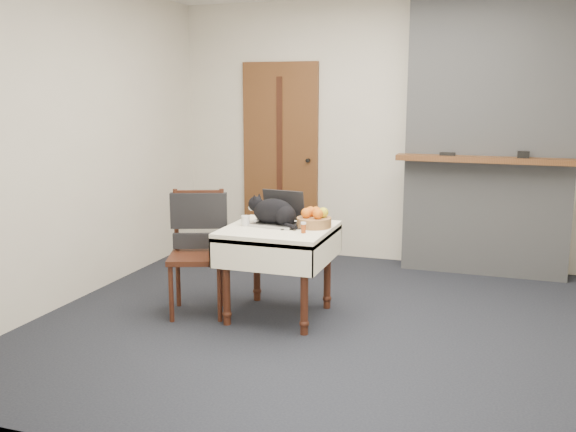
{
  "coord_description": "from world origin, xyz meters",
  "views": [
    {
      "loc": [
        1.08,
        -4.38,
        1.7
      ],
      "look_at": [
        -0.43,
        -0.01,
        0.8
      ],
      "focal_mm": 40.0,
      "sensor_mm": 36.0,
      "label": 1
    }
  ],
  "objects_px": {
    "fruit_basket": "(314,219)",
    "cream_jar": "(246,221)",
    "laptop": "(279,216)",
    "pill_bottle": "(303,227)",
    "door": "(280,159)",
    "cat": "(275,212)",
    "chair": "(198,234)",
    "side_table": "(279,242)"
  },
  "relations": [
    {
      "from": "fruit_basket",
      "to": "cream_jar",
      "type": "bearing_deg",
      "value": -167.16
    },
    {
      "from": "laptop",
      "to": "pill_bottle",
      "type": "bearing_deg",
      "value": -34.52
    },
    {
      "from": "door",
      "to": "fruit_basket",
      "type": "xyz_separation_m",
      "value": [
        0.93,
        -1.84,
        -0.24
      ]
    },
    {
      "from": "laptop",
      "to": "cream_jar",
      "type": "distance_m",
      "value": 0.26
    },
    {
      "from": "door",
      "to": "cat",
      "type": "xyz_separation_m",
      "value": [
        0.63,
        -1.88,
        -0.2
      ]
    },
    {
      "from": "fruit_basket",
      "to": "chair",
      "type": "xyz_separation_m",
      "value": [
        -0.9,
        -0.15,
        -0.15
      ]
    },
    {
      "from": "side_table",
      "to": "pill_bottle",
      "type": "height_order",
      "value": "pill_bottle"
    },
    {
      "from": "cream_jar",
      "to": "chair",
      "type": "distance_m",
      "value": 0.41
    },
    {
      "from": "door",
      "to": "fruit_basket",
      "type": "distance_m",
      "value": 2.08
    },
    {
      "from": "pill_bottle",
      "to": "chair",
      "type": "relative_size",
      "value": 0.08
    },
    {
      "from": "pill_bottle",
      "to": "fruit_basket",
      "type": "xyz_separation_m",
      "value": [
        0.01,
        0.23,
        0.02
      ]
    },
    {
      "from": "cream_jar",
      "to": "pill_bottle",
      "type": "distance_m",
      "value": 0.51
    },
    {
      "from": "side_table",
      "to": "cream_jar",
      "type": "xyz_separation_m",
      "value": [
        -0.26,
        -0.02,
        0.15
      ]
    },
    {
      "from": "side_table",
      "to": "laptop",
      "type": "height_order",
      "value": "laptop"
    },
    {
      "from": "door",
      "to": "laptop",
      "type": "distance_m",
      "value": 1.96
    },
    {
      "from": "side_table",
      "to": "chair",
      "type": "xyz_separation_m",
      "value": [
        -0.64,
        -0.06,
        0.02
      ]
    },
    {
      "from": "door",
      "to": "laptop",
      "type": "bearing_deg",
      "value": -70.6
    },
    {
      "from": "cream_jar",
      "to": "chair",
      "type": "height_order",
      "value": "chair"
    },
    {
      "from": "door",
      "to": "cream_jar",
      "type": "distance_m",
      "value": 2.02
    },
    {
      "from": "cream_jar",
      "to": "chair",
      "type": "xyz_separation_m",
      "value": [
        -0.39,
        -0.03,
        -0.13
      ]
    },
    {
      "from": "pill_bottle",
      "to": "chair",
      "type": "distance_m",
      "value": 0.9
    },
    {
      "from": "door",
      "to": "side_table",
      "type": "xyz_separation_m",
      "value": [
        0.68,
        -1.94,
        -0.41
      ]
    },
    {
      "from": "side_table",
      "to": "pill_bottle",
      "type": "bearing_deg",
      "value": -29.18
    },
    {
      "from": "laptop",
      "to": "cream_jar",
      "type": "height_order",
      "value": "laptop"
    },
    {
      "from": "cream_jar",
      "to": "fruit_basket",
      "type": "bearing_deg",
      "value": 12.84
    },
    {
      "from": "cat",
      "to": "fruit_basket",
      "type": "distance_m",
      "value": 0.31
    },
    {
      "from": "cat",
      "to": "pill_bottle",
      "type": "bearing_deg",
      "value": -23.04
    },
    {
      "from": "pill_bottle",
      "to": "chair",
      "type": "xyz_separation_m",
      "value": [
        -0.88,
        0.08,
        -0.13
      ]
    },
    {
      "from": "door",
      "to": "cat",
      "type": "height_order",
      "value": "door"
    },
    {
      "from": "side_table",
      "to": "fruit_basket",
      "type": "height_order",
      "value": "fruit_basket"
    },
    {
      "from": "cream_jar",
      "to": "fruit_basket",
      "type": "relative_size",
      "value": 0.29
    },
    {
      "from": "door",
      "to": "cream_jar",
      "type": "bearing_deg",
      "value": -77.9
    },
    {
      "from": "side_table",
      "to": "fruit_basket",
      "type": "distance_m",
      "value": 0.32
    },
    {
      "from": "door",
      "to": "fruit_basket",
      "type": "bearing_deg",
      "value": -63.23
    },
    {
      "from": "pill_bottle",
      "to": "cat",
      "type": "bearing_deg",
      "value": 146.85
    },
    {
      "from": "door",
      "to": "side_table",
      "type": "relative_size",
      "value": 2.56
    },
    {
      "from": "door",
      "to": "fruit_basket",
      "type": "relative_size",
      "value": 7.68
    },
    {
      "from": "laptop",
      "to": "cat",
      "type": "bearing_deg",
      "value": -107.46
    },
    {
      "from": "side_table",
      "to": "laptop",
      "type": "xyz_separation_m",
      "value": [
        -0.03,
        0.1,
        0.18
      ]
    },
    {
      "from": "side_table",
      "to": "pill_bottle",
      "type": "xyz_separation_m",
      "value": [
        0.24,
        -0.13,
        0.15
      ]
    },
    {
      "from": "laptop",
      "to": "pill_bottle",
      "type": "xyz_separation_m",
      "value": [
        0.27,
        -0.23,
        -0.02
      ]
    },
    {
      "from": "door",
      "to": "laptop",
      "type": "relative_size",
      "value": 5.36
    }
  ]
}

